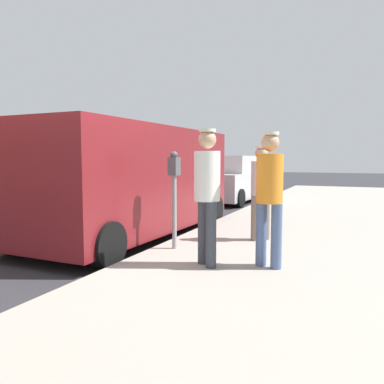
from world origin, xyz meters
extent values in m
plane|color=#2D2D33|center=(0.00, 0.00, 0.00)|extent=(80.00, 80.00, 0.00)
cube|color=#9E998E|center=(3.50, 0.00, 0.07)|extent=(5.00, 32.00, 0.15)
cylinder|color=gray|center=(1.35, 0.64, 0.72)|extent=(0.07, 0.07, 1.15)
cube|color=#4C4C51|center=(1.35, 0.64, 1.44)|extent=(0.14, 0.18, 0.28)
sphere|color=#47474C|center=(1.35, 0.64, 1.61)|extent=(0.12, 0.12, 0.12)
cylinder|color=#4C608C|center=(3.03, 0.14, 0.57)|extent=(0.14, 0.14, 0.84)
cylinder|color=#4C608C|center=(2.82, 0.21, 0.57)|extent=(0.14, 0.14, 0.84)
cylinder|color=orange|center=(2.93, 0.17, 1.30)|extent=(0.34, 0.34, 0.63)
sphere|color=tan|center=(2.93, 0.17, 1.76)|extent=(0.23, 0.23, 0.23)
cylinder|color=silver|center=(2.93, 0.17, 1.88)|extent=(0.22, 0.22, 0.04)
cylinder|color=#383D47|center=(2.25, -0.14, 0.58)|extent=(0.14, 0.14, 0.86)
cylinder|color=#383D47|center=(2.08, 0.00, 0.58)|extent=(0.14, 0.14, 0.86)
cylinder|color=white|center=(2.17, -0.07, 1.33)|extent=(0.34, 0.34, 0.64)
sphere|color=tan|center=(2.17, -0.07, 1.80)|extent=(0.23, 0.23, 0.23)
cylinder|color=silver|center=(2.17, -0.07, 1.92)|extent=(0.22, 0.22, 0.04)
cylinder|color=#726656|center=(2.52, 1.88, 0.54)|extent=(0.14, 0.14, 0.78)
cylinder|color=#726656|center=(2.37, 1.72, 0.54)|extent=(0.14, 0.14, 0.78)
cylinder|color=#B7B7B7|center=(2.44, 1.80, 1.22)|extent=(0.34, 0.34, 0.58)
sphere|color=tan|center=(2.44, 1.80, 1.65)|extent=(0.21, 0.21, 0.21)
cylinder|color=silver|center=(2.44, 1.80, 1.75)|extent=(0.20, 0.20, 0.04)
cube|color=maroon|center=(-0.15, 1.80, 1.17)|extent=(2.15, 5.26, 1.96)
cube|color=black|center=(-0.08, 4.25, 1.56)|extent=(1.84, 0.13, 0.88)
cylinder|color=black|center=(-1.04, 3.88, 0.34)|extent=(0.24, 0.69, 0.68)
cylinder|color=black|center=(0.86, 3.82, 0.34)|extent=(0.24, 0.69, 0.68)
cylinder|color=black|center=(-1.16, -0.22, 0.34)|extent=(0.24, 0.69, 0.68)
cylinder|color=black|center=(0.74, -0.28, 0.34)|extent=(0.24, 0.69, 0.68)
cube|color=#BCBCC1|center=(-0.24, 8.79, 0.61)|extent=(2.06, 4.49, 0.89)
cube|color=#BCBCC1|center=(-0.26, 8.57, 1.35)|extent=(1.71, 2.06, 0.60)
cylinder|color=black|center=(-1.01, 10.48, 0.30)|extent=(0.25, 0.61, 0.60)
cylinder|color=black|center=(0.70, 10.39, 0.30)|extent=(0.25, 0.61, 0.60)
cylinder|color=black|center=(-1.19, 7.19, 0.30)|extent=(0.25, 0.61, 0.60)
cylinder|color=black|center=(0.52, 7.09, 0.30)|extent=(0.25, 0.61, 0.60)
camera|label=1|loc=(3.96, -4.77, 1.56)|focal=36.31mm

